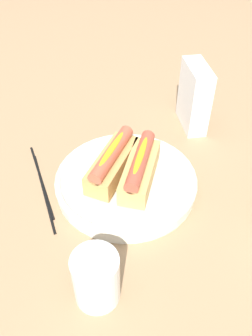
{
  "coord_description": "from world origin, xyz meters",
  "views": [
    {
      "loc": [
        0.5,
        0.04,
        0.5
      ],
      "look_at": [
        0.02,
        0.02,
        0.05
      ],
      "focal_mm": 37.49,
      "sensor_mm": 36.0,
      "label": 1
    }
  ],
  "objects_px": {
    "hotdog_back": "(140,168)",
    "chopstick_near": "(44,190)",
    "chopstick_far": "(41,179)",
    "water_glass": "(96,280)",
    "napkin_box": "(194,97)",
    "serving_bowl": "(126,181)",
    "hotdog_front": "(112,162)"
  },
  "relations": [
    {
      "from": "hotdog_back",
      "to": "chopstick_near",
      "type": "relative_size",
      "value": 0.71
    },
    {
      "from": "hotdog_back",
      "to": "chopstick_far",
      "type": "xyz_separation_m",
      "value": [
        -0.02,
        -0.2,
        -0.06
      ]
    },
    {
      "from": "hotdog_front",
      "to": "water_glass",
      "type": "bearing_deg",
      "value": -0.86
    },
    {
      "from": "hotdog_front",
      "to": "chopstick_far",
      "type": "height_order",
      "value": "hotdog_front"
    },
    {
      "from": "serving_bowl",
      "to": "hotdog_front",
      "type": "height_order",
      "value": "hotdog_front"
    },
    {
      "from": "chopstick_near",
      "to": "serving_bowl",
      "type": "bearing_deg",
      "value": 73.98
    },
    {
      "from": "hotdog_back",
      "to": "chopstick_near",
      "type": "height_order",
      "value": "hotdog_back"
    },
    {
      "from": "hotdog_front",
      "to": "napkin_box",
      "type": "xyz_separation_m",
      "value": [
        -0.21,
        0.17,
        0.02
      ]
    },
    {
      "from": "water_glass",
      "to": "chopstick_far",
      "type": "relative_size",
      "value": 0.41
    },
    {
      "from": "hotdog_back",
      "to": "chopstick_near",
      "type": "xyz_separation_m",
      "value": [
        0.01,
        -0.19,
        -0.06
      ]
    },
    {
      "from": "hotdog_back",
      "to": "chopstick_far",
      "type": "bearing_deg",
      "value": -95.1
    },
    {
      "from": "napkin_box",
      "to": "chopstick_near",
      "type": "distance_m",
      "value": 0.4
    },
    {
      "from": "serving_bowl",
      "to": "chopstick_near",
      "type": "relative_size",
      "value": 1.25
    },
    {
      "from": "chopstick_far",
      "to": "hotdog_front",
      "type": "bearing_deg",
      "value": 64.23
    },
    {
      "from": "serving_bowl",
      "to": "hotdog_back",
      "type": "bearing_deg",
      "value": 73.83
    },
    {
      "from": "hotdog_back",
      "to": "napkin_box",
      "type": "height_order",
      "value": "napkin_box"
    },
    {
      "from": "hotdog_back",
      "to": "water_glass",
      "type": "bearing_deg",
      "value": -14.45
    },
    {
      "from": "serving_bowl",
      "to": "chopstick_far",
      "type": "height_order",
      "value": "serving_bowl"
    },
    {
      "from": "hotdog_back",
      "to": "water_glass",
      "type": "relative_size",
      "value": 1.74
    },
    {
      "from": "napkin_box",
      "to": "chopstick_far",
      "type": "relative_size",
      "value": 0.68
    },
    {
      "from": "napkin_box",
      "to": "chopstick_far",
      "type": "bearing_deg",
      "value": -67.85
    },
    {
      "from": "hotdog_front",
      "to": "water_glass",
      "type": "distance_m",
      "value": 0.23
    },
    {
      "from": "napkin_box",
      "to": "chopstick_far",
      "type": "xyz_separation_m",
      "value": [
        0.21,
        -0.32,
        -0.07
      ]
    },
    {
      "from": "chopstick_far",
      "to": "napkin_box",
      "type": "bearing_deg",
      "value": 99.14
    },
    {
      "from": "hotdog_back",
      "to": "hotdog_front",
      "type": "bearing_deg",
      "value": -106.17
    },
    {
      "from": "chopstick_near",
      "to": "chopstick_far",
      "type": "height_order",
      "value": "same"
    },
    {
      "from": "chopstick_far",
      "to": "water_glass",
      "type": "bearing_deg",
      "value": 6.09
    },
    {
      "from": "hotdog_back",
      "to": "napkin_box",
      "type": "bearing_deg",
      "value": 152.98
    },
    {
      "from": "chopstick_near",
      "to": "chopstick_far",
      "type": "distance_m",
      "value": 0.03
    },
    {
      "from": "chopstick_near",
      "to": "hotdog_back",
      "type": "bearing_deg",
      "value": 70.63
    },
    {
      "from": "hotdog_front",
      "to": "water_glass",
      "type": "xyz_separation_m",
      "value": [
        0.23,
        -0.0,
        -0.02
      ]
    },
    {
      "from": "serving_bowl",
      "to": "napkin_box",
      "type": "xyz_separation_m",
      "value": [
        -0.22,
        0.14,
        0.06
      ]
    }
  ]
}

